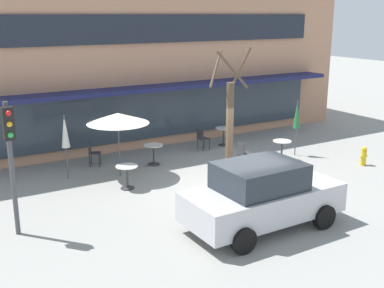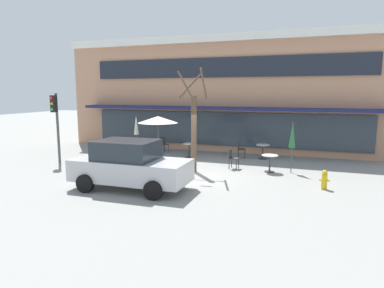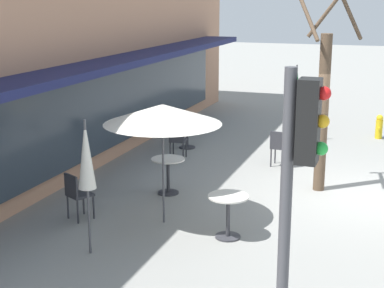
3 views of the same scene
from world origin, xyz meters
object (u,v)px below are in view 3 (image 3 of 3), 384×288
object	(u,v)px
patio_umbrella_corner_open	(86,156)
patio_umbrella_cream_folded	(296,85)
cafe_table_streetside	(228,209)
street_tree	(323,101)
cafe_table_by_tree	(187,129)
cafe_chair_1	(279,146)
cafe_chair_2	(178,139)
traffic_light_pole	(297,182)
cafe_table_near_wall	(168,170)
fire_hydrant	(379,127)
cafe_table_mid_patio	(298,132)
cafe_chair_0	(76,193)
patio_umbrella_green_folded	(163,114)

from	to	relation	value
patio_umbrella_corner_open	patio_umbrella_cream_folded	bearing A→B (deg)	-11.95
cafe_table_streetside	street_tree	xyz separation A→B (m)	(3.14, -1.12, 1.41)
cafe_table_by_tree	patio_umbrella_corner_open	size ratio (longest dim) A/B	0.35
cafe_chair_1	cafe_chair_2	distance (m)	2.57
cafe_table_streetside	traffic_light_pole	world-z (taller)	traffic_light_pole
cafe_table_near_wall	fire_hydrant	world-z (taller)	cafe_table_near_wall
cafe_table_streetside	cafe_table_mid_patio	distance (m)	6.28
cafe_table_streetside	traffic_light_pole	size ratio (longest dim) A/B	0.22
patio_umbrella_cream_folded	cafe_chair_1	world-z (taller)	patio_umbrella_cream_folded
cafe_chair_1	fire_hydrant	distance (m)	4.43
patio_umbrella_cream_folded	cafe_chair_2	bearing A→B (deg)	137.90
patio_umbrella_cream_folded	cafe_chair_2	xyz separation A→B (m)	(-2.75, 2.49, -1.10)
patio_umbrella_cream_folded	patio_umbrella_corner_open	xyz separation A→B (m)	(-8.51, 1.80, 0.00)
patio_umbrella_cream_folded	street_tree	world-z (taller)	street_tree
cafe_table_near_wall	street_tree	xyz separation A→B (m)	(1.30, -2.95, 1.41)
cafe_chair_1	cafe_table_by_tree	bearing A→B (deg)	70.25
patio_umbrella_corner_open	cafe_chair_0	xyz separation A→B (m)	(1.22, 0.94, -1.10)
cafe_table_streetside	patio_umbrella_cream_folded	distance (m)	7.25
cafe_table_mid_patio	cafe_chair_2	xyz separation A→B (m)	(-1.87, 2.72, 0.01)
patio_umbrella_green_folded	patio_umbrella_cream_folded	xyz separation A→B (m)	(6.88, -1.19, -0.39)
cafe_chair_2	street_tree	distance (m)	4.18
cafe_chair_0	cafe_chair_2	xyz separation A→B (m)	(4.54, -0.26, 0.00)
cafe_table_near_wall	cafe_table_streetside	bearing A→B (deg)	-135.03
cafe_table_mid_patio	cafe_chair_1	world-z (taller)	cafe_chair_1
cafe_chair_2	cafe_table_near_wall	bearing A→B (deg)	-163.33
cafe_table_streetside	cafe_table_by_tree	size ratio (longest dim) A/B	1.00
patio_umbrella_cream_folded	cafe_chair_0	world-z (taller)	patio_umbrella_cream_folded
street_tree	cafe_table_streetside	bearing A→B (deg)	160.37
traffic_light_pole	patio_umbrella_green_folded	bearing A→B (deg)	37.28
cafe_table_near_wall	patio_umbrella_cream_folded	distance (m)	5.71
cafe_table_near_wall	patio_umbrella_green_folded	xyz separation A→B (m)	(-1.55, -0.53, 1.51)
patio_umbrella_corner_open	street_tree	world-z (taller)	street_tree
patio_umbrella_cream_folded	fire_hydrant	size ratio (longest dim) A/B	3.12
street_tree	traffic_light_pole	bearing A→B (deg)	-174.99
cafe_table_mid_patio	cafe_chair_0	world-z (taller)	cafe_chair_0
cafe_table_near_wall	cafe_table_streetside	distance (m)	2.59
cafe_table_near_wall	patio_umbrella_green_folded	size ratio (longest dim) A/B	0.35
cafe_table_streetside	cafe_chair_2	world-z (taller)	cafe_chair_2
cafe_table_by_tree	cafe_chair_1	size ratio (longest dim) A/B	0.85
cafe_table_by_tree	patio_umbrella_corner_open	world-z (taller)	patio_umbrella_corner_open
cafe_table_by_tree	cafe_chair_0	distance (m)	5.70
patio_umbrella_cream_folded	fire_hydrant	xyz separation A→B (m)	(1.29, -2.24, -1.27)
street_tree	patio_umbrella_cream_folded	bearing A→B (deg)	17.05
cafe_chair_0	patio_umbrella_green_folded	bearing A→B (deg)	-75.05
cafe_chair_0	fire_hydrant	xyz separation A→B (m)	(8.59, -4.99, -0.17)
patio_umbrella_corner_open	patio_umbrella_green_folded	bearing A→B (deg)	-20.66
street_tree	cafe_chair_1	bearing A→B (deg)	38.49
cafe_chair_2	traffic_light_pole	size ratio (longest dim) A/B	0.26
cafe_table_near_wall	traffic_light_pole	distance (m)	6.79
patio_umbrella_corner_open	cafe_table_near_wall	bearing A→B (deg)	-1.56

